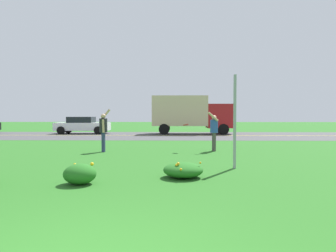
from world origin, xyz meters
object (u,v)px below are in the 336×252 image
at_px(person_thrower_dark_shirt, 103,129).
at_px(car_white_center_left, 82,125).
at_px(frisbee_red, 186,125).
at_px(person_catcher_blue_shirt, 214,130).
at_px(box_truck_red, 190,113).
at_px(sign_post_near_path, 235,122).

bearing_deg(person_thrower_dark_shirt, car_white_center_left, 110.22).
bearing_deg(car_white_center_left, frisbee_red, -57.12).
distance_m(person_thrower_dark_shirt, person_catcher_blue_shirt, 4.83).
distance_m(frisbee_red, car_white_center_left, 15.56).
distance_m(frisbee_red, box_truck_red, 13.10).
xyz_separation_m(person_catcher_blue_shirt, box_truck_red, (-0.44, 12.84, 0.85)).
bearing_deg(person_catcher_blue_shirt, car_white_center_left, 127.07).
bearing_deg(person_thrower_dark_shirt, person_catcher_blue_shirt, 5.14).
bearing_deg(sign_post_near_path, person_catcher_blue_shirt, 90.78).
bearing_deg(box_truck_red, person_thrower_dark_shirt, -108.22).
bearing_deg(frisbee_red, car_white_center_left, 122.88).
xyz_separation_m(person_catcher_blue_shirt, car_white_center_left, (-9.70, 12.84, -0.21)).
height_order(person_thrower_dark_shirt, box_truck_red, box_truck_red).
xyz_separation_m(sign_post_near_path, person_thrower_dark_shirt, (-4.87, 4.11, -0.40)).
distance_m(sign_post_near_path, car_white_center_left, 19.94).
distance_m(person_thrower_dark_shirt, box_truck_red, 14.00).
bearing_deg(person_catcher_blue_shirt, box_truck_red, 91.97).
bearing_deg(frisbee_red, sign_post_near_path, -73.03).
bearing_deg(sign_post_near_path, frisbee_red, 106.97).
distance_m(sign_post_near_path, person_thrower_dark_shirt, 6.38).
relative_size(person_catcher_blue_shirt, car_white_center_left, 0.39).
xyz_separation_m(frisbee_red, box_truck_red, (0.81, 13.06, 0.64)).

